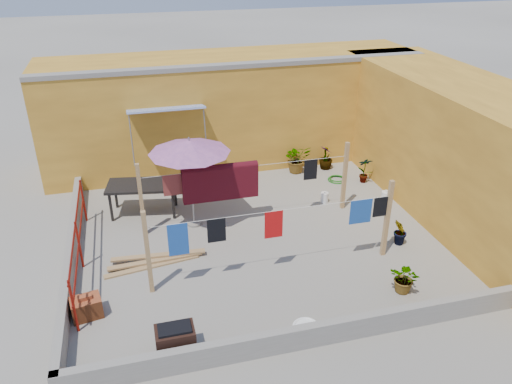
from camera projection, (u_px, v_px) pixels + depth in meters
ground at (256, 237)px, 11.62m from camera, size 80.00×80.00×0.00m
wall_back at (232, 109)px, 15.03m from camera, size 11.00×3.27×3.21m
wall_right at (464, 151)px, 12.07m from camera, size 2.40×9.00×3.20m
parapet_front at (310, 335)px, 8.43m from camera, size 8.30×0.16×0.44m
parapet_left at (71, 254)px, 10.59m from camera, size 0.16×7.30×0.44m
red_railing at (78, 238)px, 10.24m from camera, size 0.05×4.20×1.10m
clothesline_rig at (229, 189)px, 11.46m from camera, size 5.09×2.35×1.80m
patio_umbrella at (189, 147)px, 11.20m from camera, size 2.22×2.22×2.25m
outdoor_table at (142, 187)px, 12.31m from camera, size 1.85×1.15×0.81m
brick_stack at (86, 307)px, 9.10m from camera, size 0.60×0.48×0.47m
lumber_pile at (155, 261)px, 10.65m from camera, size 2.17×0.61×0.13m
brazier at (176, 341)px, 8.23m from camera, size 0.65×0.43×0.58m
white_basin at (306, 327)px, 8.86m from camera, size 0.49×0.49×0.09m
water_jug_a at (324, 197)px, 13.08m from camera, size 0.20×0.20×0.32m
water_jug_b at (386, 197)px, 13.03m from camera, size 0.24×0.24×0.37m
green_hose at (337, 179)px, 14.30m from camera, size 0.53×0.53×0.08m
plant_back_a at (297, 159)px, 14.65m from camera, size 0.77×0.66×0.85m
plant_back_b at (326, 157)px, 14.89m from camera, size 0.51×0.51×0.72m
plant_right_a at (364, 170)px, 14.05m from camera, size 0.44×0.32×0.77m
plant_right_b at (400, 232)px, 11.18m from camera, size 0.42×0.45×0.66m
plant_right_c at (405, 278)px, 9.68m from camera, size 0.75×0.75×0.63m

